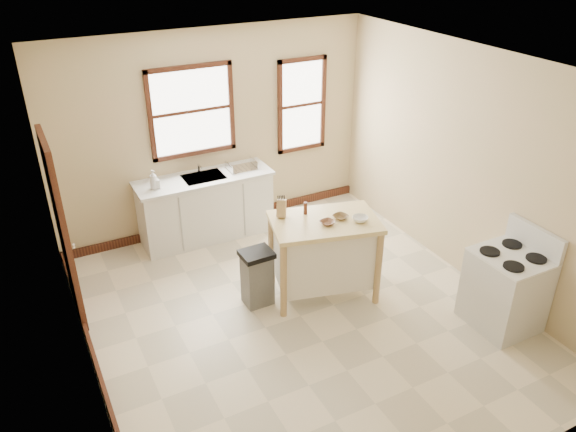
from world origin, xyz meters
The scene contains 23 objects.
floor centered at (0.00, 0.00, 0.00)m, with size 5.00×5.00×0.00m, color #C2B79A.
ceiling centered at (0.00, 0.00, 2.80)m, with size 5.00×5.00×0.00m, color white.
wall_back centered at (0.00, 2.50, 1.40)m, with size 4.50×0.04×2.80m, color tan.
wall_left centered at (-2.25, 0.00, 1.40)m, with size 0.04×5.00×2.80m, color tan.
wall_right centered at (2.25, 0.00, 1.40)m, with size 0.04×5.00×2.80m, color tan.
window_main centered at (-0.30, 2.48, 1.75)m, with size 1.17×0.06×1.22m, color black, non-canonical shape.
window_side centered at (1.35, 2.48, 1.60)m, with size 0.77×0.06×1.37m, color black, non-canonical shape.
door_left centered at (-2.21, 1.30, 1.05)m, with size 0.06×0.90×2.10m, color black.
baseboard_back centered at (0.00, 2.47, 0.06)m, with size 4.50×0.04×0.12m, color black.
baseboard_left centered at (-2.22, 0.00, 0.06)m, with size 0.04×5.00×0.12m, color black.
sink_counter centered at (-0.30, 2.20, 0.46)m, with size 1.86×0.62×0.92m, color silver, non-canonical shape.
faucet centered at (-0.30, 2.38, 1.03)m, with size 0.03×0.03×0.22m, color silver.
soap_bottle_a centered at (-0.99, 2.14, 1.05)m, with size 0.10×0.10×0.25m, color #B2B2B2.
soap_bottle_b centered at (-0.95, 2.14, 1.01)m, with size 0.08×0.08×0.17m, color #B2B2B2.
dish_rack centered at (0.26, 2.20, 0.97)m, with size 0.40×0.30×0.10m, color silver, non-canonical shape.
kitchen_island centered at (0.46, 0.29, 0.49)m, with size 1.21×0.77×0.99m, color #E2C485, non-canonical shape.
knife_block centered at (0.06, 0.59, 1.09)m, with size 0.10×0.10×0.20m, color tan, non-canonical shape.
pepper_grinder centered at (0.34, 0.52, 1.06)m, with size 0.04×0.04×0.15m, color #451F12.
bowl_a centered at (0.44, 0.19, 1.01)m, with size 0.16×0.16×0.04m, color brown.
bowl_b centered at (0.64, 0.24, 1.01)m, with size 0.17×0.17×0.04m, color brown.
bowl_c centered at (0.80, 0.08, 1.02)m, with size 0.18×0.18×0.06m, color silver.
trash_bin centered at (-0.32, 0.46, 0.35)m, with size 0.36×0.30×0.69m, color slate, non-canonical shape.
gas_stove centered at (1.92, -1.12, 0.57)m, with size 0.71×0.72×1.15m, color silver, non-canonical shape.
Camera 1 is at (-2.47, -4.44, 4.03)m, focal length 35.00 mm.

